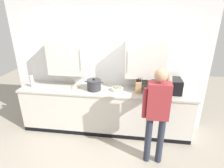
% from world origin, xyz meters
% --- Properties ---
extents(ground_plane, '(9.34, 9.34, 0.00)m').
position_xyz_m(ground_plane, '(0.00, 0.00, 0.00)').
color(ground_plane, '#9E9384').
extents(back_wall_tiled, '(4.07, 0.44, 2.81)m').
position_xyz_m(back_wall_tiled, '(0.00, 1.05, 1.44)').
color(back_wall_tiled, white).
rests_on(back_wall_tiled, ground_plane).
extents(counter_unit, '(3.50, 0.62, 0.95)m').
position_xyz_m(counter_unit, '(0.00, 0.74, 0.47)').
color(counter_unit, beige).
rests_on(counter_unit, ground_plane).
extents(microwave_oven, '(0.62, 0.75, 0.28)m').
position_xyz_m(microwave_oven, '(1.15, 0.77, 1.09)').
color(microwave_oven, black).
rests_on(microwave_oven, counter_unit).
extents(wooden_spoon, '(0.20, 0.20, 0.02)m').
position_xyz_m(wooden_spoon, '(-0.61, 0.74, 0.96)').
color(wooden_spoon, tan).
rests_on(wooden_spoon, counter_unit).
extents(knife_block, '(0.11, 0.15, 0.31)m').
position_xyz_m(knife_block, '(0.66, 0.70, 1.06)').
color(knife_block, tan).
rests_on(knife_block, counter_unit).
extents(thermos_flask, '(0.08, 0.08, 0.25)m').
position_xyz_m(thermos_flask, '(-1.52, 0.69, 1.07)').
color(thermos_flask, '#B7BABF').
rests_on(thermos_flask, counter_unit).
extents(fruit_bowl, '(0.21, 0.21, 0.10)m').
position_xyz_m(fruit_bowl, '(0.25, 0.71, 0.99)').
color(fruit_bowl, white).
rests_on(fruit_bowl, counter_unit).
extents(stock_pot, '(0.38, 0.28, 0.24)m').
position_xyz_m(stock_pot, '(-0.21, 0.71, 1.06)').
color(stock_pot, '#2D2D33').
rests_on(stock_pot, counter_unit).
extents(person_figure, '(0.49, 0.61, 1.68)m').
position_xyz_m(person_figure, '(0.96, -0.03, 1.00)').
color(person_figure, '#282D3D').
rests_on(person_figure, ground_plane).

